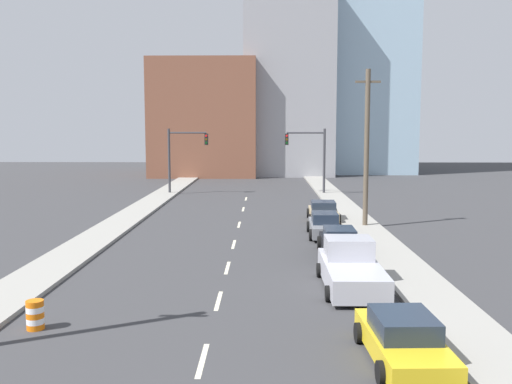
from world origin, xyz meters
name	(u,v)px	position (x,y,z in m)	size (l,w,h in m)	color
sidewalk_left	(170,190)	(-8.05, 50.06, 0.09)	(2.48, 100.13, 0.18)	gray
sidewalk_right	(327,191)	(8.05, 50.06, 0.09)	(2.48, 100.13, 0.18)	gray
lane_stripe_at_7m	(202,360)	(0.00, 7.36, 0.00)	(0.16, 2.40, 0.01)	beige
lane_stripe_at_13m	(219,301)	(0.00, 12.87, 0.00)	(0.16, 2.40, 0.01)	beige
lane_stripe_at_18m	(227,268)	(0.00, 17.94, 0.00)	(0.16, 2.40, 0.01)	beige
lane_stripe_at_23m	(234,244)	(0.00, 23.30, 0.00)	(0.16, 2.40, 0.01)	beige
lane_stripe_at_30m	(239,225)	(0.00, 29.82, 0.00)	(0.16, 2.40, 0.01)	beige
lane_stripe_at_37m	(243,209)	(0.00, 37.14, 0.00)	(0.16, 2.40, 0.01)	beige
lane_stripe_at_44m	(246,199)	(0.00, 43.86, 0.00)	(0.16, 2.40, 0.01)	beige
building_brick_left	(207,119)	(-6.46, 72.35, 7.72)	(14.00, 16.00, 15.45)	brown
building_office_center	(287,85)	(4.92, 76.35, 12.69)	(12.00, 20.00, 25.39)	#99999E
building_glass_right	(361,51)	(16.29, 80.35, 18.06)	(13.00, 20.00, 36.11)	#99B7CC
traffic_signal_left	(180,152)	(-6.54, 47.44, 4.11)	(3.94, 0.35, 6.40)	#38383D
traffic_signal_right	(313,152)	(6.41, 47.44, 4.11)	(3.94, 0.35, 6.40)	#38383D
utility_pole_right_mid	(367,147)	(8.25, 28.84, 5.21)	(1.60, 0.32, 10.16)	brown
traffic_barrel	(35,315)	(-5.65, 9.74, 0.47)	(0.56, 0.56, 0.95)	orange
sedan_yellow	(403,340)	(5.57, 7.38, 0.62)	(2.23, 4.62, 1.35)	gold
pickup_truck_silver	(351,269)	(5.23, 14.79, 0.78)	(2.46, 5.70, 1.92)	#B2B2BC
sedan_black	(339,243)	(5.52, 20.60, 0.66)	(2.05, 4.62, 1.41)	black
sedan_gray	(325,225)	(5.31, 25.79, 0.66)	(2.08, 4.58, 1.43)	slate
sedan_tan	(323,212)	(5.81, 31.59, 0.63)	(2.26, 4.44, 1.36)	tan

